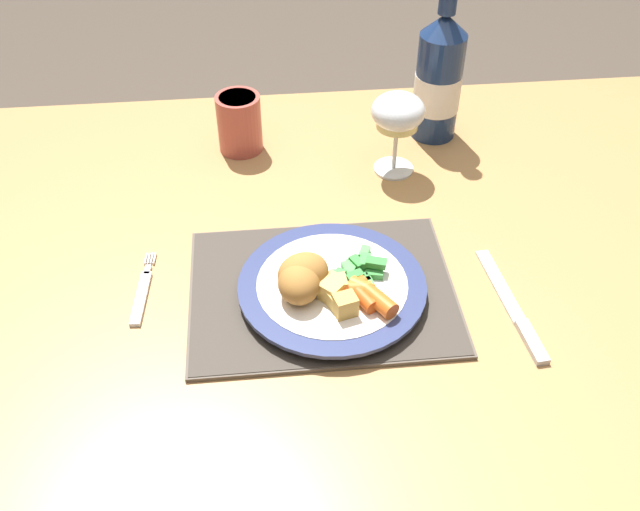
% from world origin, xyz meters
% --- Properties ---
extents(dining_table, '(1.35, 0.94, 0.74)m').
position_xyz_m(dining_table, '(0.00, 0.00, 0.66)').
color(dining_table, '#AD7F4C').
rests_on(dining_table, ground).
extents(placemat, '(0.35, 0.27, 0.01)m').
position_xyz_m(placemat, '(-0.01, -0.06, 0.74)').
color(placemat, brown).
rests_on(placemat, dining_table).
extents(dinner_plate, '(0.25, 0.25, 0.02)m').
position_xyz_m(dinner_plate, '(0.01, -0.07, 0.76)').
color(dinner_plate, white).
rests_on(dinner_plate, placemat).
extents(breaded_croquettes, '(0.09, 0.09, 0.05)m').
position_xyz_m(breaded_croquettes, '(-0.04, -0.08, 0.79)').
color(breaded_croquettes, '#A87033').
rests_on(breaded_croquettes, dinner_plate).
extents(green_beans_pile, '(0.08, 0.08, 0.02)m').
position_xyz_m(green_beans_pile, '(0.04, -0.06, 0.77)').
color(green_beans_pile, '#338438').
rests_on(green_beans_pile, dinner_plate).
extents(glazed_carrots, '(0.08, 0.07, 0.02)m').
position_xyz_m(glazed_carrots, '(0.04, -0.11, 0.78)').
color(glazed_carrots, orange).
rests_on(glazed_carrots, dinner_plate).
extents(fork, '(0.02, 0.14, 0.01)m').
position_xyz_m(fork, '(-0.25, -0.04, 0.74)').
color(fork, silver).
rests_on(fork, dining_table).
extents(table_knife, '(0.04, 0.21, 0.01)m').
position_xyz_m(table_knife, '(0.24, -0.13, 0.74)').
color(table_knife, silver).
rests_on(table_knife, dining_table).
extents(wine_glass, '(0.08, 0.08, 0.14)m').
position_xyz_m(wine_glass, '(0.14, 0.21, 0.84)').
color(wine_glass, silver).
rests_on(wine_glass, dining_table).
extents(bottle, '(0.08, 0.08, 0.28)m').
position_xyz_m(bottle, '(0.22, 0.31, 0.85)').
color(bottle, navy).
rests_on(bottle, dining_table).
extents(roast_potatoes, '(0.05, 0.07, 0.03)m').
position_xyz_m(roast_potatoes, '(0.01, -0.10, 0.78)').
color(roast_potatoes, '#DBB256').
rests_on(roast_potatoes, dinner_plate).
extents(drinking_cup, '(0.07, 0.07, 0.10)m').
position_xyz_m(drinking_cup, '(-0.11, 0.30, 0.79)').
color(drinking_cup, '#B24C42').
rests_on(drinking_cup, dining_table).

